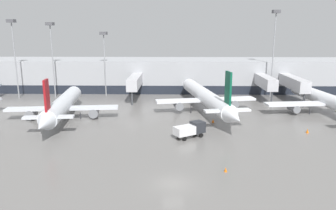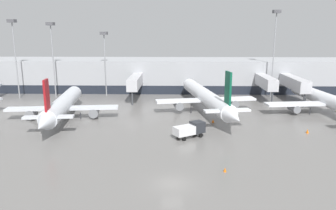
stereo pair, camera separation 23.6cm
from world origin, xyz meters
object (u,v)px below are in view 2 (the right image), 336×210
at_px(traffic_cone_3, 213,121).
at_px(apron_light_mast_3, 275,31).
at_px(parked_jet_0, 329,101).
at_px(apron_light_mast_2, 13,37).
at_px(traffic_cone_1, 225,170).
at_px(service_truck_0, 190,129).
at_px(apron_light_mast_4, 104,45).
at_px(apron_light_mast_1, 52,39).
at_px(parked_jet_2, 206,97).
at_px(parked_jet_4, 62,105).
at_px(traffic_cone_0, 308,131).

distance_m(traffic_cone_3, apron_light_mast_3, 35.24).
bearing_deg(parked_jet_0, apron_light_mast_2, 72.96).
bearing_deg(traffic_cone_1, service_truck_0, 106.04).
relative_size(parked_jet_0, apron_light_mast_2, 1.81).
bearing_deg(apron_light_mast_4, apron_light_mast_1, -170.88).
height_order(parked_jet_2, service_truck_0, parked_jet_2).
height_order(service_truck_0, apron_light_mast_4, apron_light_mast_4).
xyz_separation_m(parked_jet_4, apron_light_mast_3, (48.09, 23.04, 14.42)).
bearing_deg(traffic_cone_0, traffic_cone_3, 157.91).
distance_m(service_truck_0, traffic_cone_0, 20.77).
xyz_separation_m(traffic_cone_1, apron_light_mast_2, (-47.32, 44.88, 15.34)).
bearing_deg(parked_jet_2, traffic_cone_0, -143.20).
bearing_deg(apron_light_mast_2, service_truck_0, -35.89).
distance_m(traffic_cone_0, traffic_cone_3, 16.91).
height_order(parked_jet_0, apron_light_mast_4, apron_light_mast_4).
bearing_deg(traffic_cone_1, apron_light_mast_1, 129.52).
distance_m(parked_jet_4, apron_light_mast_2, 30.26).
bearing_deg(traffic_cone_0, apron_light_mast_3, 85.46).
bearing_deg(traffic_cone_0, parked_jet_0, 54.87).
distance_m(apron_light_mast_2, apron_light_mast_3, 66.58).
bearing_deg(apron_light_mast_4, traffic_cone_1, -62.62).
height_order(traffic_cone_3, apron_light_mast_3, apron_light_mast_3).
xyz_separation_m(service_truck_0, traffic_cone_0, (20.55, 2.80, -1.07)).
bearing_deg(traffic_cone_3, parked_jet_2, 94.11).
xyz_separation_m(parked_jet_2, parked_jet_4, (-29.30, -6.64, -0.43)).
relative_size(traffic_cone_0, apron_light_mast_2, 0.04).
bearing_deg(traffic_cone_0, apron_light_mast_1, 151.30).
height_order(traffic_cone_0, apron_light_mast_4, apron_light_mast_4).
bearing_deg(service_truck_0, apron_light_mast_4, 88.81).
bearing_deg(apron_light_mast_1, apron_light_mast_3, 1.38).
bearing_deg(apron_light_mast_3, parked_jet_4, -154.40).
bearing_deg(apron_light_mast_2, apron_light_mast_3, 2.38).
xyz_separation_m(parked_jet_2, traffic_cone_0, (16.29, -15.01, -2.82)).
height_order(traffic_cone_1, apron_light_mast_4, apron_light_mast_4).
relative_size(traffic_cone_3, apron_light_mast_4, 0.04).
bearing_deg(service_truck_0, apron_light_mast_3, 23.60).
height_order(parked_jet_4, apron_light_mast_3, apron_light_mast_3).
xyz_separation_m(traffic_cone_1, apron_light_mast_3, (19.19, 47.64, 16.90)).
xyz_separation_m(parked_jet_0, service_truck_0, (-30.41, -16.80, -1.21)).
xyz_separation_m(apron_light_mast_2, apron_light_mast_3, (66.51, 2.76, 1.55)).
height_order(parked_jet_0, apron_light_mast_3, apron_light_mast_3).
distance_m(parked_jet_2, apron_light_mast_1, 43.08).
height_order(traffic_cone_1, apron_light_mast_1, apron_light_mast_1).
relative_size(traffic_cone_1, apron_light_mast_4, 0.04).
relative_size(parked_jet_0, parked_jet_2, 0.92).
bearing_deg(traffic_cone_1, apron_light_mast_2, 136.52).
xyz_separation_m(traffic_cone_0, apron_light_mast_2, (-64.01, 28.64, 15.26)).
bearing_deg(apron_light_mast_2, apron_light_mast_4, 8.91).
relative_size(parked_jet_2, apron_light_mast_3, 1.76).
distance_m(parked_jet_0, traffic_cone_0, 17.28).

